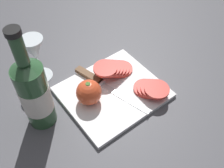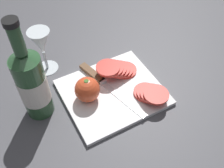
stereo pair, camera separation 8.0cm
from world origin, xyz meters
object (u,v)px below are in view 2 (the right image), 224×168
(wine_glass, at_px, (41,44))
(tomato_slice_stack_near, at_px, (117,69))
(wine_bottle, at_px, (32,84))
(knife, at_px, (97,78))
(tomato_slice_stack_far, at_px, (151,93))
(whole_tomato, at_px, (87,89))

(wine_glass, relative_size, tomato_slice_stack_near, 1.13)
(wine_bottle, bearing_deg, knife, 5.09)
(wine_bottle, relative_size, tomato_slice_stack_far, 2.87)
(wine_glass, xyz_separation_m, tomato_slice_stack_near, (0.19, -0.15, -0.07))
(tomato_slice_stack_near, bearing_deg, whole_tomato, -160.66)
(knife, relative_size, tomato_slice_stack_far, 2.49)
(wine_bottle, height_order, tomato_slice_stack_near, wine_bottle)
(whole_tomato, relative_size, tomato_slice_stack_near, 0.56)
(tomato_slice_stack_far, bearing_deg, wine_bottle, 157.82)
(wine_glass, xyz_separation_m, whole_tomato, (0.06, -0.19, -0.06))
(tomato_slice_stack_near, bearing_deg, tomato_slice_stack_far, -71.71)
(knife, distance_m, tomato_slice_stack_near, 0.07)
(tomato_slice_stack_near, bearing_deg, knife, 170.75)
(wine_glass, bearing_deg, whole_tomato, -71.55)
(wine_bottle, distance_m, tomato_slice_stack_far, 0.35)
(whole_tomato, bearing_deg, knife, 42.63)
(knife, bearing_deg, whole_tomato, -62.60)
(wine_bottle, height_order, whole_tomato, wine_bottle)
(wine_glass, relative_size, knife, 0.56)
(wine_bottle, xyz_separation_m, whole_tomato, (0.14, -0.04, -0.07))
(tomato_slice_stack_near, distance_m, tomato_slice_stack_far, 0.14)
(whole_tomato, relative_size, tomato_slice_stack_far, 0.69)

